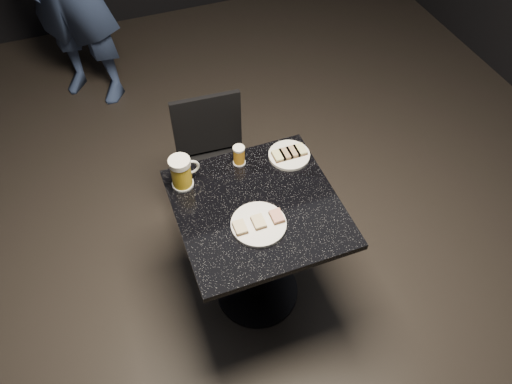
% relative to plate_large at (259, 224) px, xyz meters
% --- Properties ---
extents(floor, '(6.00, 6.00, 0.00)m').
position_rel_plate_large_xyz_m(floor, '(0.03, 0.10, -0.76)').
color(floor, black).
rests_on(floor, ground).
extents(plate_large, '(0.23, 0.23, 0.01)m').
position_rel_plate_large_xyz_m(plate_large, '(0.00, 0.00, 0.00)').
color(plate_large, white).
rests_on(plate_large, table).
extents(plate_small, '(0.20, 0.20, 0.01)m').
position_rel_plate_large_xyz_m(plate_small, '(0.28, 0.33, 0.00)').
color(plate_small, white).
rests_on(plate_small, table).
extents(table, '(0.70, 0.70, 0.75)m').
position_rel_plate_large_xyz_m(table, '(0.03, 0.10, -0.25)').
color(table, black).
rests_on(table, floor).
extents(beer_mug, '(0.14, 0.10, 0.16)m').
position_rel_plate_large_xyz_m(beer_mug, '(-0.23, 0.33, 0.07)').
color(beer_mug, silver).
rests_on(beer_mug, table).
extents(beer_tumbler, '(0.06, 0.06, 0.10)m').
position_rel_plate_large_xyz_m(beer_tumbler, '(0.04, 0.37, 0.04)').
color(beer_tumbler, silver).
rests_on(beer_tumbler, table).
extents(chair, '(0.39, 0.39, 0.85)m').
position_rel_plate_large_xyz_m(chair, '(-0.01, 0.66, -0.26)').
color(chair, black).
rests_on(chair, floor).
extents(canapes_on_plate_large, '(0.21, 0.07, 0.02)m').
position_rel_plate_large_xyz_m(canapes_on_plate_large, '(-0.00, 0.00, 0.02)').
color(canapes_on_plate_large, '#4C3521').
rests_on(canapes_on_plate_large, plate_large).
extents(canapes_on_plate_small, '(0.16, 0.07, 0.02)m').
position_rel_plate_large_xyz_m(canapes_on_plate_small, '(0.28, 0.33, 0.02)').
color(canapes_on_plate_small, '#4C3521').
rests_on(canapes_on_plate_small, plate_small).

